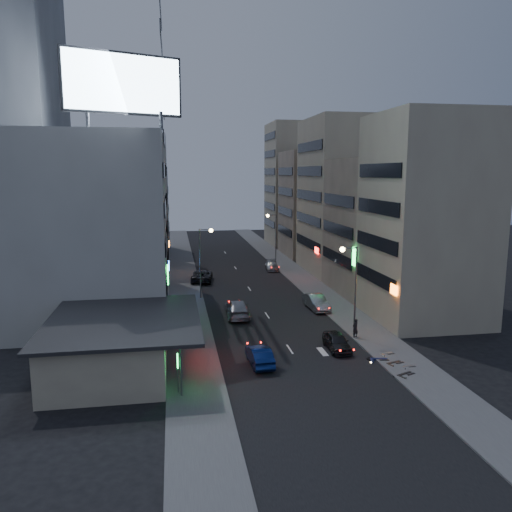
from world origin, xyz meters
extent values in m
plane|color=black|center=(0.00, 0.00, 0.00)|extent=(180.00, 180.00, 0.00)
cube|color=#4C4C4F|center=(-8.00, 30.00, 0.06)|extent=(4.00, 120.00, 0.12)
cube|color=#4C4C4F|center=(8.00, 30.00, 0.06)|extent=(4.00, 120.00, 0.12)
cube|color=#B0A78A|center=(-14.00, 2.00, 1.80)|extent=(8.00, 12.00, 3.60)
cube|color=black|center=(-13.00, 2.00, 3.75)|extent=(11.00, 13.00, 0.25)
cube|color=black|center=(-8.90, 2.00, 3.10)|extent=(0.12, 4.00, 0.90)
cube|color=#FF1E14|center=(-8.82, 2.00, 3.10)|extent=(0.04, 3.70, 0.70)
cube|color=#AEAEA9|center=(-17.00, 20.00, 9.00)|extent=(14.00, 24.00, 18.00)
cube|color=gray|center=(-26.00, 23.00, 17.00)|extent=(10.00, 14.00, 34.00)
cube|color=#B0A78A|center=(15.00, 10.50, 10.00)|extent=(10.00, 11.00, 20.00)
cube|color=tan|center=(15.50, 22.00, 8.00)|extent=(11.00, 12.00, 16.00)
cube|color=#B0A78A|center=(15.00, 35.00, 11.00)|extent=(10.00, 14.00, 22.00)
cube|color=#AEAEA9|center=(-15.50, 45.00, 10.00)|extent=(11.00, 10.00, 20.00)
cube|color=gray|center=(-16.00, 58.00, 7.50)|extent=(12.00, 10.00, 15.00)
cube|color=tan|center=(15.50, 50.00, 9.00)|extent=(11.00, 12.00, 18.00)
cube|color=#B0A78A|center=(16.00, 64.00, 12.00)|extent=(12.00, 12.00, 24.00)
cylinder|color=#595B60|center=(-16.00, 10.00, 18.75)|extent=(0.30, 0.30, 1.50)
cylinder|color=#595B60|center=(-10.00, 10.00, 18.75)|extent=(0.30, 0.30, 1.50)
cube|color=black|center=(-13.00, 10.00, 21.70)|extent=(9.52, 3.75, 5.00)
cube|color=#B5D9F2|center=(-12.92, 9.79, 21.70)|extent=(9.04, 3.34, 4.60)
cylinder|color=#595B60|center=(6.30, 6.00, 4.12)|extent=(0.16, 0.16, 8.00)
cylinder|color=#595B60|center=(5.60, 6.00, 8.02)|extent=(1.40, 0.10, 0.10)
sphere|color=#FFD88C|center=(5.00, 6.00, 7.92)|extent=(0.44, 0.44, 0.44)
cylinder|color=#595B60|center=(-6.30, 22.00, 4.12)|extent=(0.16, 0.16, 8.00)
cylinder|color=#595B60|center=(-5.60, 22.00, 8.02)|extent=(1.40, 0.10, 0.10)
sphere|color=#FFD88C|center=(-5.00, 22.00, 7.92)|extent=(0.44, 0.44, 0.44)
cylinder|color=#595B60|center=(6.30, 40.00, 4.12)|extent=(0.16, 0.16, 8.00)
cylinder|color=#595B60|center=(5.60, 40.00, 8.02)|extent=(1.40, 0.10, 0.10)
sphere|color=#FFD88C|center=(5.00, 40.00, 7.92)|extent=(0.44, 0.44, 0.44)
imported|color=black|center=(3.78, 3.27, 0.70)|extent=(1.77, 4.17, 1.40)
imported|color=#979B9F|center=(5.60, 15.41, 0.78)|extent=(1.94, 4.83, 1.56)
imported|color=black|center=(-5.60, 31.16, 0.79)|extent=(3.33, 5.96, 1.57)
imported|color=#929499|center=(5.21, 37.50, 0.66)|extent=(2.37, 4.75, 1.33)
imported|color=navy|center=(-3.04, 1.16, 0.71)|extent=(1.69, 4.38, 1.42)
imported|color=#929499|center=(-3.03, 14.07, 0.83)|extent=(2.66, 5.85, 1.66)
imported|color=black|center=(6.30, 5.73, 0.94)|extent=(0.72, 0.63, 1.65)
camera|label=1|loc=(-9.26, -34.32, 14.44)|focal=35.00mm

